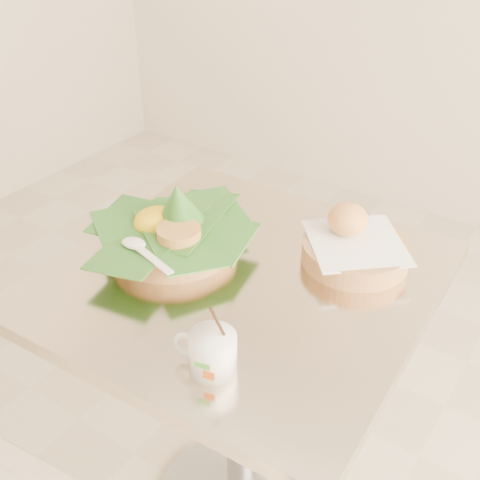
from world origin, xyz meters
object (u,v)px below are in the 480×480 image
Objects in this scene: coffee_mug at (211,351)px; cafe_table at (241,357)px; bread_basket at (354,246)px; rice_basket at (172,229)px.

cafe_table is at bearing 113.49° from coffee_mug.
bread_basket is at bearing 47.09° from cafe_table.
rice_basket is 1.29× the size of bread_basket.
rice_basket is at bearing -152.88° from bread_basket.
cafe_table is 2.94× the size of bread_basket.
bread_basket reaches higher than cafe_table.
coffee_mug is at bearing -40.73° from rice_basket.
bread_basket is at bearing 82.36° from coffee_mug.
coffee_mug reaches higher than bread_basket.
cafe_table is 0.34m from bread_basket.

